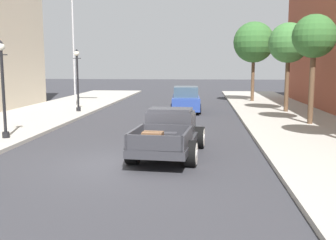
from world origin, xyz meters
The scene contains 9 objects.
ground_plane centered at (0.00, 0.00, 0.00)m, with size 140.00×140.00×0.00m, color #333338.
hotrod_truck_gunmetal centered at (1.30, 1.59, 0.75)m, with size 2.45×5.04×1.58m.
car_background_blue centered at (1.29, 13.83, 0.77)m, with size 2.03×4.38×1.65m.
street_lamp_near centered at (-5.45, 3.19, 2.39)m, with size 0.50×0.32×3.85m.
street_lamp_far centered at (-5.38, 12.27, 2.39)m, with size 0.50×0.32×3.85m.
flagpole centered at (-6.46, 15.61, 5.77)m, with size 1.74×0.16×9.16m.
street_tree_second centered at (7.72, 8.20, 4.35)m, with size 2.10×2.10×5.32m.
street_tree_third centered at (7.59, 13.35, 4.34)m, with size 2.45×2.45×5.46m.
street_tree_farthest centered at (6.36, 20.42, 4.79)m, with size 3.22×3.22×6.27m.
Camera 1 is at (2.41, -11.68, 3.07)m, focal length 42.04 mm.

